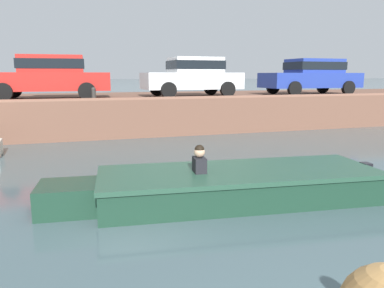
{
  "coord_description": "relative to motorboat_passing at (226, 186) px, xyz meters",
  "views": [
    {
      "loc": [
        -1.85,
        -1.0,
        2.22
      ],
      "look_at": [
        -0.24,
        4.22,
        1.21
      ],
      "focal_mm": 35.0,
      "sensor_mm": 36.0,
      "label": 1
    }
  ],
  "objects": [
    {
      "name": "motorboat_passing",
      "position": [
        0.0,
        0.0,
        0.0
      ],
      "size": [
        6.08,
        2.15,
        1.04
      ],
      "color": "#193828",
      "rests_on": "ground"
    },
    {
      "name": "car_left_inner_red",
      "position": [
        -3.35,
        8.58,
        1.93
      ],
      "size": [
        4.34,
        2.09,
        1.54
      ],
      "color": "#B2231E",
      "rests_on": "far_quay_wall"
    },
    {
      "name": "mooring_bollard_mid",
      "position": [
        -1.9,
        7.36,
        1.33
      ],
      "size": [
        0.15,
        0.15,
        0.44
      ],
      "color": "#2D2B28",
      "rests_on": "far_quay_wall"
    },
    {
      "name": "car_right_inner_blue",
      "position": [
        7.56,
        8.58,
        1.93
      ],
      "size": [
        4.41,
        1.97,
        1.54
      ],
      "color": "#233893",
      "rests_on": "far_quay_wall"
    },
    {
      "name": "ground_plane",
      "position": [
        -0.62,
        1.08,
        -0.28
      ],
      "size": [
        400.0,
        400.0,
        0.0
      ],
      "primitive_type": "plane",
      "color": "#3D5156"
    },
    {
      "name": "far_wall_coping",
      "position": [
        -0.62,
        7.23,
        1.13
      ],
      "size": [
        60.0,
        0.24,
        0.08
      ],
      "primitive_type": "cube",
      "color": "brown",
      "rests_on": "far_quay_wall"
    },
    {
      "name": "car_centre_white",
      "position": [
        2.04,
        8.58,
        1.93
      ],
      "size": [
        3.93,
        2.05,
        1.54
      ],
      "color": "white",
      "rests_on": "far_quay_wall"
    },
    {
      "name": "far_quay_wall",
      "position": [
        -0.62,
        10.11,
        0.4
      ],
      "size": [
        60.0,
        6.0,
        1.36
      ],
      "primitive_type": "cube",
      "color": "brown",
      "rests_on": "ground"
    }
  ]
}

